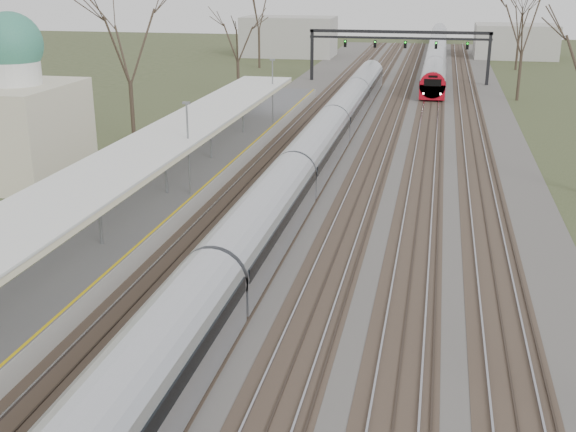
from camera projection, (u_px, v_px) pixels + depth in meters
The scene contains 7 objects.
track_bed at pixel (373, 136), 57.39m from camera, with size 24.00×160.00×0.22m.
platform at pixel (189, 184), 42.83m from camera, with size 3.50×69.00×1.00m, color #9E9B93.
canopy at pixel (157, 145), 37.54m from camera, with size 4.10×50.00×3.11m.
signal_gantry at pixel (399, 41), 83.63m from camera, with size 21.00×0.59×6.08m.
tree_west_far at pixel (127, 37), 51.69m from camera, with size 5.50×5.50×11.33m.
train_near at pixel (316, 149), 47.18m from camera, with size 2.62×75.21×3.05m.
train_far at pixel (437, 50), 106.44m from camera, with size 2.62×75.21×3.05m.
Camera 1 is at (5.15, -1.59, 12.47)m, focal length 45.00 mm.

